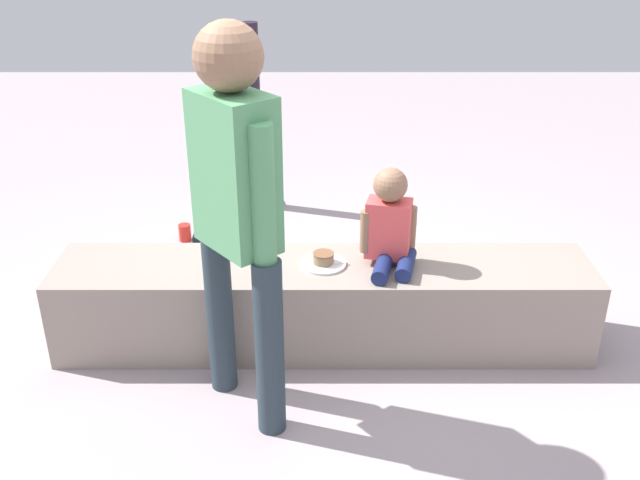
# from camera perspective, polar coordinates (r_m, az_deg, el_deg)

# --- Properties ---
(ground_plane) EXTENTS (12.00, 12.00, 0.00)m
(ground_plane) POSITION_cam_1_polar(r_m,az_deg,el_deg) (3.68, 0.24, -8.07)
(ground_plane) COLOR #A19297
(concrete_ledge) EXTENTS (2.61, 0.48, 0.44)m
(concrete_ledge) POSITION_cam_1_polar(r_m,az_deg,el_deg) (3.56, 0.25, -5.14)
(concrete_ledge) COLOR gray
(concrete_ledge) RESTS_ON ground_plane
(child_seated) EXTENTS (0.28, 0.34, 0.48)m
(child_seated) POSITION_cam_1_polar(r_m,az_deg,el_deg) (3.39, 5.59, 1.30)
(child_seated) COLOR navy
(child_seated) RESTS_ON concrete_ledge
(adult_standing) EXTENTS (0.38, 0.41, 1.67)m
(adult_standing) POSITION_cam_1_polar(r_m,az_deg,el_deg) (2.77, -6.74, 3.43)
(adult_standing) COLOR #25333C
(adult_standing) RESTS_ON ground_plane
(cake_plate) EXTENTS (0.22, 0.22, 0.06)m
(cake_plate) POSITION_cam_1_polar(r_m,az_deg,el_deg) (3.44, 0.32, -1.71)
(cake_plate) COLOR white
(cake_plate) RESTS_ON concrete_ledge
(gift_bag) EXTENTS (0.19, 0.11, 0.37)m
(gift_bag) POSITION_cam_1_polar(r_m,az_deg,el_deg) (3.93, 1.61, -2.81)
(gift_bag) COLOR #B259BF
(gift_bag) RESTS_ON ground_plane
(railing_post) EXTENTS (0.36, 0.36, 1.30)m
(railing_post) POSITION_cam_1_polar(r_m,az_deg,el_deg) (5.08, -5.31, 8.08)
(railing_post) COLOR black
(railing_post) RESTS_ON ground_plane
(water_bottle_near_gift) EXTENTS (0.07, 0.07, 0.23)m
(water_bottle_near_gift) POSITION_cam_1_polar(r_m,az_deg,el_deg) (4.17, 5.42, -2.10)
(water_bottle_near_gift) COLOR silver
(water_bottle_near_gift) RESTS_ON ground_plane
(party_cup_red) EXTENTS (0.08, 0.08, 0.11)m
(party_cup_red) POSITION_cam_1_polar(r_m,az_deg,el_deg) (4.75, -10.76, 0.58)
(party_cup_red) COLOR red
(party_cup_red) RESTS_ON ground_plane
(cake_box_white) EXTENTS (0.37, 0.33, 0.13)m
(cake_box_white) POSITION_cam_1_polar(r_m,az_deg,el_deg) (4.04, -8.84, -4.01)
(cake_box_white) COLOR white
(cake_box_white) RESTS_ON ground_plane
(handbag_black_leather) EXTENTS (0.31, 0.14, 0.34)m
(handbag_black_leather) POSITION_cam_1_polar(r_m,az_deg,el_deg) (4.36, -7.91, -0.68)
(handbag_black_leather) COLOR black
(handbag_black_leather) RESTS_ON ground_plane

